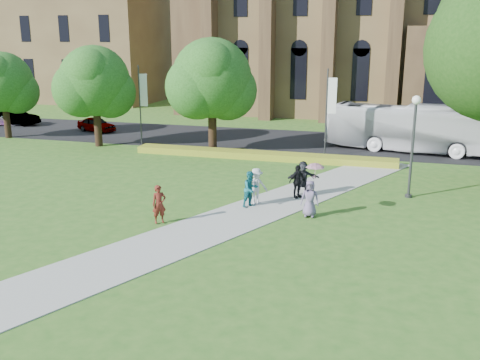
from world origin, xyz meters
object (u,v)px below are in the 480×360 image
(car_1, at_px, (16,118))
(tour_coach, at_px, (412,128))
(car_0, at_px, (96,124))
(car_2, at_px, (1,118))
(pedestrian_0, at_px, (159,204))
(streetlamp, at_px, (414,134))

(car_1, bearing_deg, tour_coach, -99.02)
(car_0, bearing_deg, tour_coach, -75.42)
(tour_coach, height_order, car_0, tour_coach)
(car_2, bearing_deg, car_1, -99.41)
(car_0, xyz_separation_m, pedestrian_0, (15.36, -20.42, 0.25))
(tour_coach, xyz_separation_m, pedestrian_0, (-10.93, -19.35, -0.81))
(streetlamp, xyz_separation_m, pedestrian_0, (-10.67, -7.33, -2.40))
(car_0, height_order, car_1, car_1)
(car_1, xyz_separation_m, pedestrian_0, (24.50, -21.40, 0.16))
(car_0, bearing_deg, car_1, 100.79)
(streetlamp, height_order, car_1, streetlamp)
(car_1, bearing_deg, car_2, 93.22)
(pedestrian_0, bearing_deg, streetlamp, -4.75)
(car_2, bearing_deg, car_0, -112.36)
(tour_coach, bearing_deg, streetlamp, -172.10)
(tour_coach, distance_m, pedestrian_0, 22.24)
(car_0, distance_m, car_2, 10.65)
(car_0, xyz_separation_m, car_2, (-10.62, 0.75, 0.01))
(streetlamp, relative_size, tour_coach, 0.43)
(tour_coach, bearing_deg, car_0, 96.84)
(streetlamp, relative_size, car_0, 1.41)
(car_0, relative_size, car_1, 0.85)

